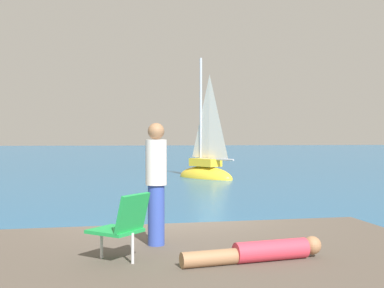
% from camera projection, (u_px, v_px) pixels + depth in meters
% --- Properties ---
extents(ground_plane, '(160.00, 160.00, 0.00)m').
position_uv_depth(ground_plane, '(169.00, 253.00, 9.42)').
color(ground_plane, '#236093').
extents(shore_ledge, '(7.08, 5.17, 0.69)m').
position_uv_depth(shore_ledge, '(193.00, 283.00, 6.30)').
color(shore_ledge, brown).
rests_on(shore_ledge, ground).
extents(boulder_seaward, '(0.83, 0.68, 0.50)m').
position_uv_depth(boulder_seaward, '(143.00, 258.00, 9.04)').
color(boulder_seaward, '#52493E').
rests_on(boulder_seaward, ground).
extents(boulder_inland, '(1.48, 1.42, 0.73)m').
position_uv_depth(boulder_inland, '(93.00, 266.00, 8.48)').
color(boulder_inland, brown).
rests_on(boulder_inland, ground).
extents(sailboat_near, '(3.00, 3.32, 6.37)m').
position_uv_depth(sailboat_near, '(206.00, 171.00, 24.85)').
color(sailboat_near, yellow).
rests_on(sailboat_near, ground).
extents(person_sunbather, '(1.73, 0.59, 0.25)m').
position_uv_depth(person_sunbather, '(261.00, 252.00, 5.98)').
color(person_sunbather, '#DB384C').
rests_on(person_sunbather, shore_ledge).
extents(person_standing, '(0.28, 0.28, 1.62)m').
position_uv_depth(person_standing, '(156.00, 180.00, 6.84)').
color(person_standing, '#334CB2').
rests_on(person_standing, shore_ledge).
extents(beach_chair, '(0.76, 0.74, 0.80)m').
position_uv_depth(beach_chair, '(123.00, 224.00, 5.95)').
color(beach_chair, green).
rests_on(beach_chair, shore_ledge).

